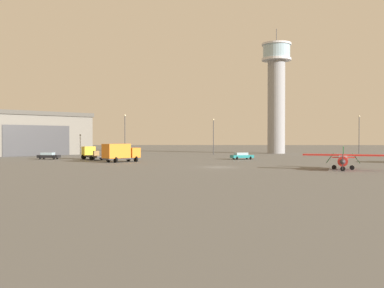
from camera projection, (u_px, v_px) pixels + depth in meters
The scene contains 11 objects.
ground_plane at pixel (218, 167), 64.76m from camera, with size 400.00×400.00×0.00m, color #60605E.
control_tower at pixel (276, 90), 121.88m from camera, with size 8.01×8.01×34.16m.
hangar at pixel (19, 134), 112.92m from camera, with size 36.34×36.63×10.71m.
airplane_red at pixel (343, 159), 59.51m from camera, with size 10.31×8.10×3.07m.
truck_box_orange at pixel (120, 152), 78.39m from camera, with size 6.44×6.44×3.23m.
truck_flatbed_yellow at pixel (91, 153), 87.65m from camera, with size 5.82×6.97×2.56m.
car_teal at pixel (242, 156), 88.14m from camera, with size 4.79×3.22×1.37m.
car_black at pixel (48, 156), 88.61m from camera, with size 4.47×2.53×1.37m.
light_post_west at pixel (213, 133), 114.72m from camera, with size 0.44×0.44×9.21m.
light_post_east at pixel (125, 132), 106.26m from camera, with size 0.44×0.44×9.89m.
light_post_north at pixel (359, 132), 114.22m from camera, with size 0.44×0.44×10.08m.
Camera 1 is at (-2.25, -64.78, 4.28)m, focal length 41.62 mm.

